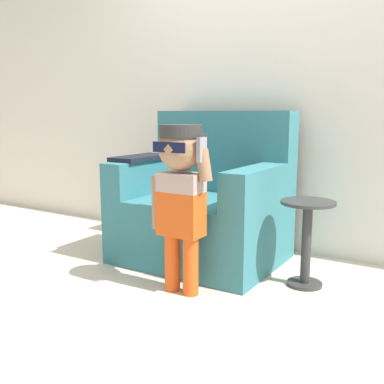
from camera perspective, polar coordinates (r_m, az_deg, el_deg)
ground_plane at (r=3.08m, az=3.29°, el=-9.40°), size 10.00×10.00×0.00m
wall_back at (r=3.47m, az=8.62°, el=14.51°), size 10.00×0.05×2.60m
armchair at (r=3.16m, az=1.63°, el=-1.95°), size 1.08×0.85×1.04m
person_child at (r=2.49m, az=-1.45°, el=1.19°), size 0.39×0.29×0.96m
side_table at (r=2.74m, az=14.36°, el=-5.33°), size 0.32×0.32×0.52m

